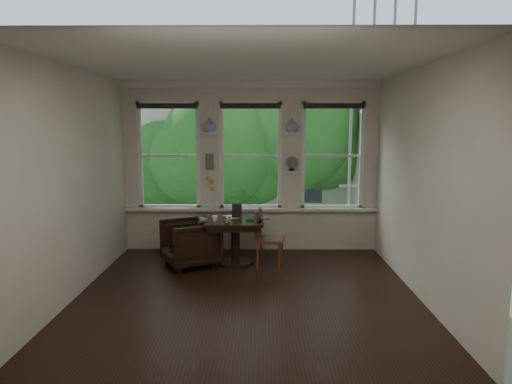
{
  "coord_description": "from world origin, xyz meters",
  "views": [
    {
      "loc": [
        0.18,
        -5.87,
        2.25
      ],
      "look_at": [
        0.11,
        0.9,
        1.25
      ],
      "focal_mm": 32.0,
      "sensor_mm": 36.0,
      "label": 1
    }
  ],
  "objects_px": {
    "laptop": "(257,220)",
    "mug": "(215,218)",
    "table": "(235,242)",
    "armchair_left": "(190,243)",
    "side_chair_right": "(270,239)"
  },
  "relations": [
    {
      "from": "armchair_left",
      "to": "side_chair_right",
      "type": "xyz_separation_m",
      "value": [
        1.28,
        -0.08,
        0.09
      ]
    },
    {
      "from": "armchair_left",
      "to": "laptop",
      "type": "height_order",
      "value": "laptop"
    },
    {
      "from": "laptop",
      "to": "mug",
      "type": "xyz_separation_m",
      "value": [
        -0.67,
        -0.01,
        0.03
      ]
    },
    {
      "from": "table",
      "to": "mug",
      "type": "xyz_separation_m",
      "value": [
        -0.31,
        -0.15,
        0.42
      ]
    },
    {
      "from": "armchair_left",
      "to": "side_chair_right",
      "type": "height_order",
      "value": "side_chair_right"
    },
    {
      "from": "armchair_left",
      "to": "side_chair_right",
      "type": "bearing_deg",
      "value": 58.2
    },
    {
      "from": "side_chair_right",
      "to": "mug",
      "type": "bearing_deg",
      "value": 100.17
    },
    {
      "from": "armchair_left",
      "to": "mug",
      "type": "height_order",
      "value": "mug"
    },
    {
      "from": "armchair_left",
      "to": "laptop",
      "type": "xyz_separation_m",
      "value": [
        1.07,
        -0.08,
        0.39
      ]
    },
    {
      "from": "table",
      "to": "side_chair_right",
      "type": "xyz_separation_m",
      "value": [
        0.55,
        -0.14,
        0.09
      ]
    },
    {
      "from": "table",
      "to": "armchair_left",
      "type": "xyz_separation_m",
      "value": [
        -0.72,
        -0.05,
        -0.0
      ]
    },
    {
      "from": "table",
      "to": "side_chair_right",
      "type": "distance_m",
      "value": 0.58
    },
    {
      "from": "laptop",
      "to": "mug",
      "type": "relative_size",
      "value": 4.01
    },
    {
      "from": "armchair_left",
      "to": "laptop",
      "type": "relative_size",
      "value": 2.22
    },
    {
      "from": "armchair_left",
      "to": "side_chair_right",
      "type": "relative_size",
      "value": 0.89
    }
  ]
}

